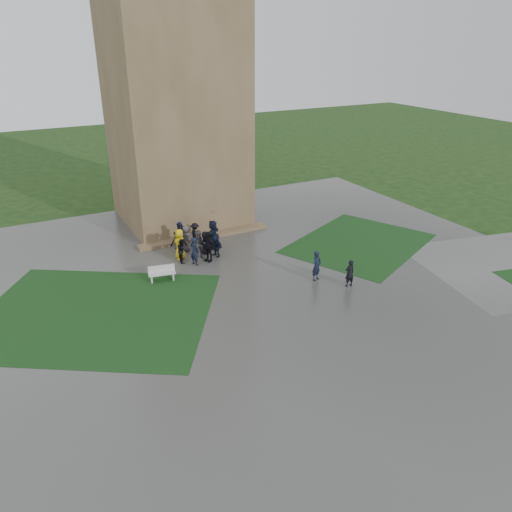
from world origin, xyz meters
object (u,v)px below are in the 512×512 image
bench (162,273)px  pedestrian_mid (317,266)px  pedestrian_near (350,273)px  tower (174,91)px

bench → pedestrian_mid: (7.56, -3.90, 0.41)m
pedestrian_near → tower: bearing=-72.0°
tower → pedestrian_near: bearing=-73.8°
pedestrian_near → pedestrian_mid: bearing=-50.3°
tower → pedestrian_mid: size_ratio=10.56×
tower → pedestrian_mid: bearing=-76.7°
tower → bench: (-4.48, -9.13, -8.54)m
tower → pedestrian_mid: tower is taller
bench → pedestrian_near: (8.69, -5.36, 0.33)m
tower → pedestrian_near: size_ratio=11.76×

